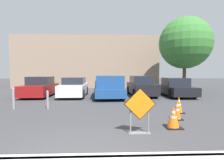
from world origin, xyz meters
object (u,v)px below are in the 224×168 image
road_closed_sign (140,109)px  parked_car_second (74,88)px  traffic_cone_second (177,110)px  bollard_nearest (48,99)px  parked_car_nearest (40,87)px  pickup_truck (109,88)px  parked_car_third (141,86)px  traffic_cone_third (179,105)px  traffic_cone_nearest (173,117)px  bollard_second (13,98)px  parked_car_fourth (175,88)px

road_closed_sign → parked_car_second: 9.13m
traffic_cone_second → bollard_nearest: bollard_nearest is taller
parked_car_nearest → pickup_truck: bearing=168.7°
road_closed_sign → traffic_cone_second: 2.36m
parked_car_second → parked_car_third: parked_car_third is taller
parked_car_second → pickup_truck: (2.63, -0.75, 0.04)m
traffic_cone_third → traffic_cone_nearest: bearing=-117.3°
bollard_nearest → traffic_cone_third: bearing=-10.1°
traffic_cone_third → parked_car_second: size_ratio=0.17×
road_closed_sign → bollard_second: size_ratio=1.28×
parked_car_second → bollard_nearest: (-0.49, -4.75, -0.20)m
pickup_truck → traffic_cone_nearest: bearing=102.9°
traffic_cone_nearest → parked_car_second: 9.19m
parked_car_second → parked_car_fourth: 7.86m
traffic_cone_nearest → traffic_cone_third: size_ratio=0.94×
traffic_cone_nearest → traffic_cone_third: bearing=62.7°
traffic_cone_nearest → parked_car_third: size_ratio=0.16×
traffic_cone_nearest → bollard_second: (-6.72, 3.20, 0.22)m
parked_car_second → traffic_cone_nearest: bearing=119.5°
traffic_cone_second → traffic_cone_third: bearing=63.8°
bollard_nearest → pickup_truck: bearing=52.1°
parked_car_second → traffic_cone_second: bearing=126.0°
parked_car_third → bollard_second: 8.94m
traffic_cone_third → parked_car_third: size_ratio=0.17×
traffic_cone_third → parked_car_third: 6.17m
traffic_cone_second → road_closed_sign: bearing=-138.8°
parked_car_nearest → bollard_second: size_ratio=4.12×
traffic_cone_third → parked_car_fourth: (2.20, 5.75, 0.29)m
parked_car_second → parked_car_fourth: parked_car_second is taller
traffic_cone_second → traffic_cone_nearest: bearing=-118.5°
pickup_truck → parked_car_nearest: bearing=-11.9°
parked_car_nearest → pickup_truck: (5.25, -0.89, 0.03)m
road_closed_sign → parked_car_nearest: (-5.99, 8.63, -0.05)m
traffic_cone_nearest → traffic_cone_third: 2.37m
traffic_cone_third → parked_car_fourth: 6.17m
parked_car_nearest → bollard_second: (0.47, -4.90, -0.14)m
parked_car_third → traffic_cone_third: bearing=92.5°
parked_car_nearest → road_closed_sign: bearing=123.1°
parked_car_nearest → bollard_second: parked_car_nearest is taller
traffic_cone_nearest → traffic_cone_third: (1.09, 2.10, 0.02)m
traffic_cone_nearest → bollard_nearest: size_ratio=0.76×
traffic_cone_nearest → parked_car_fourth: bearing=67.3°
parked_car_second → bollard_nearest: bearing=83.7°
parked_car_fourth → traffic_cone_third: bearing=70.4°
parked_car_nearest → bollard_nearest: bearing=111.9°
traffic_cone_second → parked_car_nearest: size_ratio=0.17×
pickup_truck → parked_car_third: (2.61, 1.03, 0.00)m
parked_car_nearest → parked_car_second: 2.62m
road_closed_sign → traffic_cone_nearest: 1.38m
parked_car_nearest → bollard_nearest: parked_car_nearest is taller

